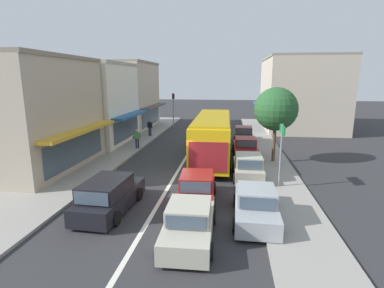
{
  "coord_description": "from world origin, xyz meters",
  "views": [
    {
      "loc": [
        3.4,
        -16.56,
        5.95
      ],
      "look_at": [
        0.55,
        4.93,
        1.2
      ],
      "focal_mm": 28.0,
      "sensor_mm": 36.0,
      "label": 1
    }
  ],
  "objects_px": {
    "parked_sedan_kerb_third": "(245,148)",
    "pedestrian_browsing_midblock": "(150,127)",
    "directional_road_sign": "(282,141)",
    "traffic_light_downstreet": "(173,104)",
    "parked_sedan_kerb_front": "(256,205)",
    "sedan_queue_gap_filler": "(189,223)",
    "hatchback_behind_bus_near": "(197,189)",
    "pedestrian_with_handbag_near": "(137,138)",
    "parked_hatchback_kerb_second": "(248,167)",
    "wagon_adjacent_lane_lead": "(109,196)",
    "street_tree_right": "(276,109)",
    "parked_hatchback_kerb_rear": "(243,135)",
    "city_bus": "(213,134)"
  },
  "relations": [
    {
      "from": "traffic_light_downstreet",
      "to": "pedestrian_browsing_midblock",
      "type": "distance_m",
      "value": 6.8
    },
    {
      "from": "directional_road_sign",
      "to": "street_tree_right",
      "type": "bearing_deg",
      "value": 86.08
    },
    {
      "from": "city_bus",
      "to": "street_tree_right",
      "type": "bearing_deg",
      "value": -5.88
    },
    {
      "from": "parked_sedan_kerb_third",
      "to": "pedestrian_with_handbag_near",
      "type": "xyz_separation_m",
      "value": [
        -9.04,
        0.85,
        0.4
      ]
    },
    {
      "from": "city_bus",
      "to": "parked_hatchback_kerb_second",
      "type": "relative_size",
      "value": 2.92
    },
    {
      "from": "parked_hatchback_kerb_second",
      "to": "traffic_light_downstreet",
      "type": "xyz_separation_m",
      "value": [
        -8.17,
        18.52,
        2.15
      ]
    },
    {
      "from": "pedestrian_browsing_midblock",
      "to": "directional_road_sign",
      "type": "bearing_deg",
      "value": -50.76
    },
    {
      "from": "sedan_queue_gap_filler",
      "to": "parked_hatchback_kerb_rear",
      "type": "distance_m",
      "value": 18.3
    },
    {
      "from": "hatchback_behind_bus_near",
      "to": "wagon_adjacent_lane_lead",
      "type": "xyz_separation_m",
      "value": [
        -3.85,
        -1.48,
        0.04
      ]
    },
    {
      "from": "street_tree_right",
      "to": "parked_sedan_kerb_third",
      "type": "bearing_deg",
      "value": 138.82
    },
    {
      "from": "parked_sedan_kerb_front",
      "to": "parked_sedan_kerb_third",
      "type": "height_order",
      "value": "same"
    },
    {
      "from": "parked_hatchback_kerb_rear",
      "to": "pedestrian_with_handbag_near",
      "type": "height_order",
      "value": "pedestrian_with_handbag_near"
    },
    {
      "from": "parked_sedan_kerb_third",
      "to": "pedestrian_with_handbag_near",
      "type": "distance_m",
      "value": 9.09
    },
    {
      "from": "parked_hatchback_kerb_second",
      "to": "parked_sedan_kerb_third",
      "type": "relative_size",
      "value": 0.88
    },
    {
      "from": "hatchback_behind_bus_near",
      "to": "parked_sedan_kerb_third",
      "type": "bearing_deg",
      "value": 74.2
    },
    {
      "from": "hatchback_behind_bus_near",
      "to": "pedestrian_with_handbag_near",
      "type": "bearing_deg",
      "value": 121.38
    },
    {
      "from": "sedan_queue_gap_filler",
      "to": "street_tree_right",
      "type": "distance_m",
      "value": 12.55
    },
    {
      "from": "parked_sedan_kerb_front",
      "to": "traffic_light_downstreet",
      "type": "xyz_separation_m",
      "value": [
        -8.22,
        23.97,
        2.19
      ]
    },
    {
      "from": "parked_sedan_kerb_front",
      "to": "pedestrian_browsing_midblock",
      "type": "bearing_deg",
      "value": 118.36
    },
    {
      "from": "city_bus",
      "to": "pedestrian_browsing_midblock",
      "type": "distance_m",
      "value": 10.46
    },
    {
      "from": "pedestrian_with_handbag_near",
      "to": "pedestrian_browsing_midblock",
      "type": "xyz_separation_m",
      "value": [
        -0.43,
        5.66,
        -0.0
      ]
    },
    {
      "from": "directional_road_sign",
      "to": "traffic_light_downstreet",
      "type": "bearing_deg",
      "value": 116.15
    },
    {
      "from": "parked_hatchback_kerb_rear",
      "to": "city_bus",
      "type": "bearing_deg",
      "value": -111.68
    },
    {
      "from": "hatchback_behind_bus_near",
      "to": "directional_road_sign",
      "type": "distance_m",
      "value": 5.34
    },
    {
      "from": "wagon_adjacent_lane_lead",
      "to": "traffic_light_downstreet",
      "type": "relative_size",
      "value": 1.09
    },
    {
      "from": "wagon_adjacent_lane_lead",
      "to": "street_tree_right",
      "type": "relative_size",
      "value": 0.85
    },
    {
      "from": "sedan_queue_gap_filler",
      "to": "traffic_light_downstreet",
      "type": "xyz_separation_m",
      "value": [
        -5.64,
        25.91,
        2.19
      ]
    },
    {
      "from": "street_tree_right",
      "to": "wagon_adjacent_lane_lead",
      "type": "bearing_deg",
      "value": -132.29
    },
    {
      "from": "hatchback_behind_bus_near",
      "to": "traffic_light_downstreet",
      "type": "relative_size",
      "value": 0.9
    },
    {
      "from": "traffic_light_downstreet",
      "to": "pedestrian_browsing_midblock",
      "type": "xyz_separation_m",
      "value": [
        -1.24,
        -6.44,
        -1.79
      ]
    },
    {
      "from": "wagon_adjacent_lane_lead",
      "to": "parked_sedan_kerb_front",
      "type": "height_order",
      "value": "wagon_adjacent_lane_lead"
    },
    {
      "from": "hatchback_behind_bus_near",
      "to": "parked_sedan_kerb_front",
      "type": "height_order",
      "value": "hatchback_behind_bus_near"
    },
    {
      "from": "parked_hatchback_kerb_second",
      "to": "traffic_light_downstreet",
      "type": "distance_m",
      "value": 20.36
    },
    {
      "from": "parked_hatchback_kerb_rear",
      "to": "street_tree_right",
      "type": "relative_size",
      "value": 0.7
    },
    {
      "from": "sedan_queue_gap_filler",
      "to": "parked_sedan_kerb_front",
      "type": "distance_m",
      "value": 3.23
    },
    {
      "from": "parked_hatchback_kerb_second",
      "to": "traffic_light_downstreet",
      "type": "relative_size",
      "value": 0.89
    },
    {
      "from": "parked_hatchback_kerb_second",
      "to": "street_tree_right",
      "type": "distance_m",
      "value": 5.38
    },
    {
      "from": "hatchback_behind_bus_near",
      "to": "parked_hatchback_kerb_second",
      "type": "xyz_separation_m",
      "value": [
        2.64,
        3.97,
        0.0
      ]
    },
    {
      "from": "traffic_light_downstreet",
      "to": "wagon_adjacent_lane_lead",
      "type": "bearing_deg",
      "value": -86.0
    },
    {
      "from": "directional_road_sign",
      "to": "pedestrian_with_handbag_near",
      "type": "distance_m",
      "value": 13.3
    },
    {
      "from": "parked_hatchback_kerb_rear",
      "to": "parked_sedan_kerb_front",
      "type": "bearing_deg",
      "value": -90.17
    },
    {
      "from": "sedan_queue_gap_filler",
      "to": "pedestrian_with_handbag_near",
      "type": "relative_size",
      "value": 2.6
    },
    {
      "from": "parked_hatchback_kerb_rear",
      "to": "pedestrian_browsing_midblock",
      "type": "xyz_separation_m",
      "value": [
        -9.51,
        1.36,
        0.36
      ]
    },
    {
      "from": "parked_sedan_kerb_front",
      "to": "street_tree_right",
      "type": "distance_m",
      "value": 10.05
    },
    {
      "from": "parked_sedan_kerb_third",
      "to": "parked_hatchback_kerb_rear",
      "type": "xyz_separation_m",
      "value": [
        0.05,
        5.15,
        0.05
      ]
    },
    {
      "from": "wagon_adjacent_lane_lead",
      "to": "pedestrian_with_handbag_near",
      "type": "distance_m",
      "value": 12.13
    },
    {
      "from": "directional_road_sign",
      "to": "pedestrian_browsing_midblock",
      "type": "bearing_deg",
      "value": 129.24
    },
    {
      "from": "city_bus",
      "to": "directional_road_sign",
      "type": "bearing_deg",
      "value": -54.83
    },
    {
      "from": "parked_hatchback_kerb_second",
      "to": "street_tree_right",
      "type": "height_order",
      "value": "street_tree_right"
    },
    {
      "from": "parked_sedan_kerb_third",
      "to": "pedestrian_browsing_midblock",
      "type": "bearing_deg",
      "value": 145.48
    }
  ]
}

